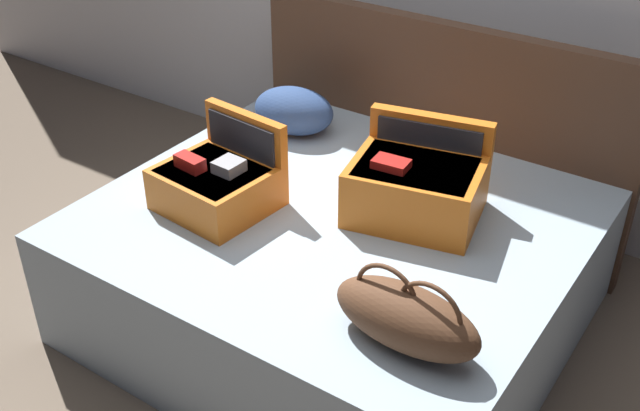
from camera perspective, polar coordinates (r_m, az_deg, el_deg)
ground_plane at (r=3.19m, az=-2.83°, el=-12.10°), size 12.00×12.00×0.00m
bed at (r=3.26m, az=1.25°, el=-4.58°), size 1.89×1.68×0.55m
headboard at (r=3.78m, az=8.65°, el=5.44°), size 1.92×0.08×1.09m
hard_case_large at (r=3.04m, az=7.19°, el=1.54°), size 0.58×0.51×0.36m
hard_case_medium at (r=3.12m, az=-7.57°, el=1.78°), size 0.46×0.44×0.36m
duffel_bag at (r=2.44m, az=6.43°, el=-8.22°), size 0.51×0.24×0.27m
pillow_near_headboard at (r=3.69m, az=-1.96°, el=7.06°), size 0.43×0.33×0.22m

